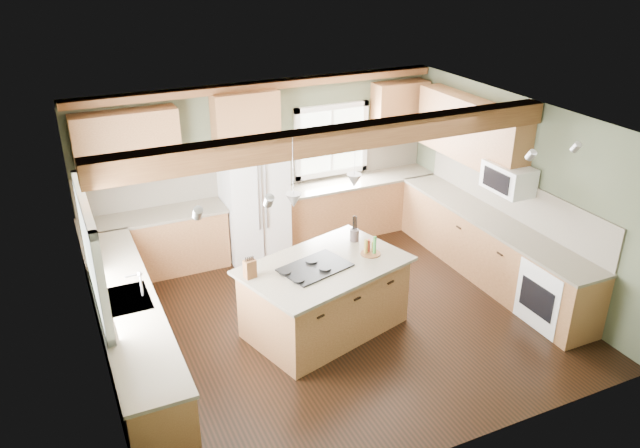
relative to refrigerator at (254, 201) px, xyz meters
name	(u,v)px	position (x,y,z in m)	size (l,w,h in m)	color
floor	(333,318)	(0.30, -2.12, -0.90)	(5.60, 5.60, 0.00)	black
ceiling	(335,123)	(0.30, -2.12, 1.70)	(5.60, 5.60, 0.00)	silver
wall_back	(263,165)	(0.30, 0.38, 0.40)	(5.60, 5.60, 0.00)	#454D37
wall_left	(92,276)	(-2.50, -2.12, 0.40)	(5.00, 5.00, 0.00)	#454D37
wall_right	(516,191)	(3.10, -2.12, 0.40)	(5.00, 5.00, 0.00)	#454D37
ceiling_beam	(341,138)	(0.30, -2.27, 1.57)	(5.55, 0.26, 0.26)	#572E19
soffit_trim	(262,86)	(0.30, 0.28, 1.64)	(5.55, 0.20, 0.10)	#572E19
backsplash_back	(264,171)	(0.30, 0.36, 0.31)	(5.58, 0.03, 0.58)	brown
backsplash_right	(512,196)	(3.08, -2.07, 0.31)	(0.03, 3.70, 0.58)	brown
base_cab_back_left	(156,245)	(-1.49, 0.08, -0.46)	(2.02, 0.60, 0.88)	brown
counter_back_left	(153,216)	(-1.49, 0.08, 0.00)	(2.06, 0.64, 0.04)	brown
base_cab_back_right	(356,207)	(1.79, 0.08, -0.46)	(2.62, 0.60, 0.88)	brown
counter_back_right	(357,181)	(1.79, 0.08, 0.00)	(2.66, 0.64, 0.04)	brown
base_cab_left	(132,335)	(-2.20, -2.07, -0.46)	(0.60, 3.70, 0.88)	brown
counter_left	(126,300)	(-2.20, -2.07, 0.00)	(0.64, 3.74, 0.04)	brown
base_cab_right	(489,249)	(2.80, -2.07, -0.46)	(0.60, 3.70, 0.88)	brown
counter_right	(493,220)	(2.80, -2.07, 0.00)	(0.64, 3.74, 0.04)	brown
upper_cab_back_left	(127,144)	(-1.69, 0.21, 1.05)	(1.40, 0.35, 0.90)	brown
upper_cab_over_fridge	(245,116)	(0.00, 0.21, 1.25)	(0.96, 0.35, 0.70)	brown
upper_cab_right	(471,130)	(2.92, -1.22, 1.05)	(0.35, 2.20, 0.90)	brown
upper_cab_back_corner	(400,110)	(2.60, 0.21, 1.05)	(0.90, 0.35, 0.90)	brown
window_left	(90,253)	(-2.48, -2.07, 0.65)	(0.04, 1.60, 1.05)	white
window_back	(331,140)	(1.45, 0.36, 0.65)	(1.10, 0.04, 1.00)	white
sink	(126,300)	(-2.20, -2.07, 0.01)	(0.50, 0.65, 0.03)	#262628
faucet	(141,285)	(-2.02, -2.07, 0.15)	(0.02, 0.02, 0.28)	#B2B2B7
dishwasher	(156,409)	(-2.19, -3.37, -0.47)	(0.60, 0.60, 0.84)	white
oven	(555,293)	(2.79, -3.37, -0.47)	(0.60, 0.72, 0.84)	white
microwave	(509,178)	(2.88, -2.17, 0.65)	(0.40, 0.70, 0.38)	white
pendant_left	(294,200)	(-0.34, -2.40, 0.98)	(0.18, 0.18, 0.16)	#B2B2B7
pendant_right	(354,181)	(0.55, -2.14, 0.98)	(0.18, 0.18, 0.16)	#B2B2B7
refrigerator	(254,201)	(0.00, 0.00, 0.00)	(0.90, 0.74, 1.80)	silver
island	(325,298)	(0.10, -2.27, -0.46)	(1.84, 1.13, 0.88)	brown
island_top	(325,266)	(0.10, -2.27, 0.00)	(1.96, 1.25, 0.04)	brown
cooktop	(315,267)	(-0.04, -2.31, 0.03)	(0.80, 0.53, 0.02)	black
knife_block	(250,269)	(-0.81, -2.19, 0.13)	(0.13, 0.10, 0.22)	brown
utensil_crock	(354,235)	(0.72, -1.86, 0.10)	(0.12, 0.12, 0.16)	#3D3631
bottle_tray	(371,246)	(0.73, -2.27, 0.13)	(0.25, 0.25, 0.23)	brown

